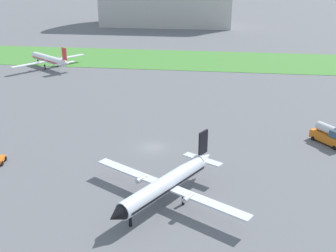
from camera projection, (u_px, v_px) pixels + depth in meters
name	position (u px, v px, depth m)	size (l,w,h in m)	color
ground_plane	(152.00, 147.00, 70.55)	(600.00, 600.00, 0.00)	slate
grass_taxiway_strip	(188.00, 60.00, 132.07)	(360.00, 28.00, 0.08)	#478438
airplane_taxiing_turboprop	(49.00, 59.00, 121.31)	(17.46, 19.74, 7.02)	white
airplane_foreground_turboprop	(167.00, 183.00, 53.91)	(21.51, 18.76, 7.21)	silver
fuel_truck_near_gate	(330.00, 135.00, 71.42)	(5.84, 6.63, 3.29)	orange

